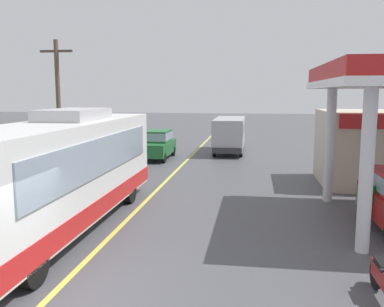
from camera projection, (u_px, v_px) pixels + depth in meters
The scene contains 8 objects.
ground at pixel (192, 156), 28.44m from camera, with size 120.00×120.00×0.00m, color #4C4C51.
lane_divider_stripe at pixel (179, 169), 23.54m from camera, with size 0.16×50.00×0.01m, color #D8CC4C.
coach_bus_main at pixel (62, 174), 12.90m from camera, with size 2.60×11.04×3.69m.
minibus_opposing_lane at pixel (230, 132), 29.69m from camera, with size 2.04×6.13×2.44m.
motorcycle_parked_forecourt at pixel (384, 280), 8.49m from camera, with size 0.55×1.80×0.92m.
pedestrian_near_pump at pixel (366, 199), 13.05m from camera, with size 0.55×0.22×1.66m.
car_trailing_behind_bus at pixel (157, 143), 26.95m from camera, with size 1.70×4.20×1.82m.
utility_pole_roadside at pixel (58, 103), 22.69m from camera, with size 1.80×0.24×7.00m.
Camera 1 is at (4.12, -7.82, 4.20)m, focal length 39.31 mm.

